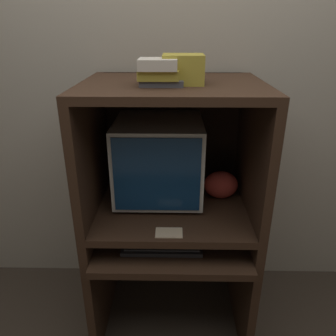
{
  "coord_description": "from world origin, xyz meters",
  "views": [
    {
      "loc": [
        0.01,
        -1.15,
        1.59
      ],
      "look_at": [
        -0.02,
        0.33,
        0.95
      ],
      "focal_mm": 35.0,
      "sensor_mm": 36.0,
      "label": 1
    }
  ],
  "objects_px": {
    "crt_monitor": "(159,159)",
    "snack_bag": "(221,185)",
    "storage_box": "(183,69)",
    "keyboard": "(162,244)",
    "book_stack": "(159,72)",
    "mouse": "(215,246)"
  },
  "relations": [
    {
      "from": "storage_box",
      "to": "snack_bag",
      "type": "bearing_deg",
      "value": 29.87
    },
    {
      "from": "snack_bag",
      "to": "storage_box",
      "type": "distance_m",
      "value": 0.65
    },
    {
      "from": "mouse",
      "to": "storage_box",
      "type": "bearing_deg",
      "value": 139.0
    },
    {
      "from": "crt_monitor",
      "to": "storage_box",
      "type": "height_order",
      "value": "storage_box"
    },
    {
      "from": "snack_bag",
      "to": "keyboard",
      "type": "bearing_deg",
      "value": -139.89
    },
    {
      "from": "storage_box",
      "to": "book_stack",
      "type": "bearing_deg",
      "value": -154.45
    },
    {
      "from": "keyboard",
      "to": "book_stack",
      "type": "bearing_deg",
      "value": 96.27
    },
    {
      "from": "book_stack",
      "to": "keyboard",
      "type": "bearing_deg",
      "value": -83.73
    },
    {
      "from": "crt_monitor",
      "to": "snack_bag",
      "type": "relative_size",
      "value": 2.45
    },
    {
      "from": "crt_monitor",
      "to": "mouse",
      "type": "xyz_separation_m",
      "value": [
        0.28,
        -0.28,
        -0.33
      ]
    },
    {
      "from": "crt_monitor",
      "to": "keyboard",
      "type": "relative_size",
      "value": 1.15
    },
    {
      "from": "mouse",
      "to": "book_stack",
      "type": "xyz_separation_m",
      "value": [
        -0.26,
        0.1,
        0.79
      ]
    },
    {
      "from": "mouse",
      "to": "snack_bag",
      "type": "bearing_deg",
      "value": 79.46
    },
    {
      "from": "snack_bag",
      "to": "storage_box",
      "type": "xyz_separation_m",
      "value": [
        -0.21,
        -0.12,
        0.6
      ]
    },
    {
      "from": "mouse",
      "to": "keyboard",
      "type": "bearing_deg",
      "value": 177.71
    },
    {
      "from": "crt_monitor",
      "to": "book_stack",
      "type": "bearing_deg",
      "value": -85.56
    },
    {
      "from": "crt_monitor",
      "to": "storage_box",
      "type": "relative_size",
      "value": 2.53
    },
    {
      "from": "book_stack",
      "to": "mouse",
      "type": "bearing_deg",
      "value": -19.96
    },
    {
      "from": "mouse",
      "to": "book_stack",
      "type": "relative_size",
      "value": 0.4
    },
    {
      "from": "keyboard",
      "to": "storage_box",
      "type": "relative_size",
      "value": 2.21
    },
    {
      "from": "crt_monitor",
      "to": "keyboard",
      "type": "xyz_separation_m",
      "value": [
        0.02,
        -0.27,
        -0.34
      ]
    },
    {
      "from": "keyboard",
      "to": "mouse",
      "type": "bearing_deg",
      "value": -2.29
    }
  ]
}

